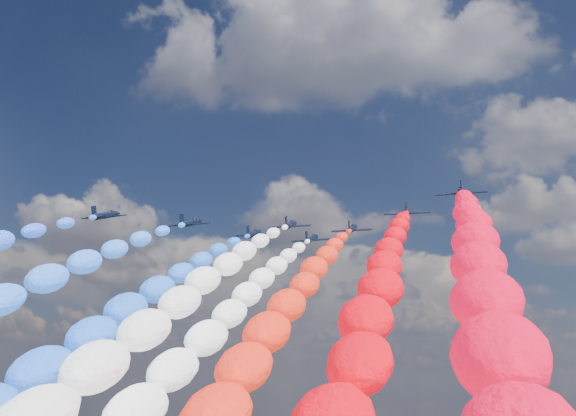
% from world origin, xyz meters
% --- Properties ---
extents(jet_0, '(8.88, 11.83, 5.87)m').
position_xyz_m(jet_0, '(-33.58, -6.28, 108.49)').
color(jet_0, black).
extents(jet_1, '(9.06, 11.96, 5.87)m').
position_xyz_m(jet_1, '(-20.01, 3.46, 108.49)').
color(jet_1, black).
extents(jet_2, '(8.47, 11.54, 5.87)m').
position_xyz_m(jet_2, '(-10.59, 16.09, 108.49)').
color(jet_2, black).
extents(trail_2, '(6.25, 118.97, 55.26)m').
position_xyz_m(trail_2, '(-10.59, -44.82, 82.50)').
color(trail_2, blue).
extents(jet_3, '(8.77, 11.75, 5.87)m').
position_xyz_m(jet_3, '(-0.96, 9.91, 108.49)').
color(jet_3, black).
extents(trail_3, '(6.25, 118.97, 55.26)m').
position_xyz_m(trail_3, '(-0.96, -51.00, 82.50)').
color(trail_3, white).
extents(jet_4, '(9.12, 12.01, 5.87)m').
position_xyz_m(jet_4, '(0.49, 24.24, 108.49)').
color(jet_4, black).
extents(trail_4, '(6.25, 118.97, 55.26)m').
position_xyz_m(trail_4, '(0.49, -36.67, 82.50)').
color(trail_4, white).
extents(jet_5, '(8.42, 11.50, 5.87)m').
position_xyz_m(jet_5, '(10.71, 16.52, 108.49)').
color(jet_5, black).
extents(trail_5, '(6.25, 118.97, 55.26)m').
position_xyz_m(trail_5, '(10.71, -44.39, 82.50)').
color(trail_5, red).
extents(jet_6, '(8.79, 11.77, 5.87)m').
position_xyz_m(jet_6, '(22.87, 4.45, 108.49)').
color(jet_6, black).
extents(trail_6, '(6.25, 118.97, 55.26)m').
position_xyz_m(trail_6, '(22.87, -56.46, 82.50)').
color(trail_6, red).
extents(jet_7, '(8.66, 11.68, 5.87)m').
position_xyz_m(jet_7, '(32.74, -7.14, 108.49)').
color(jet_7, black).
extents(trail_7, '(6.25, 118.97, 55.26)m').
position_xyz_m(trail_7, '(32.74, -68.05, 82.50)').
color(trail_7, red).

